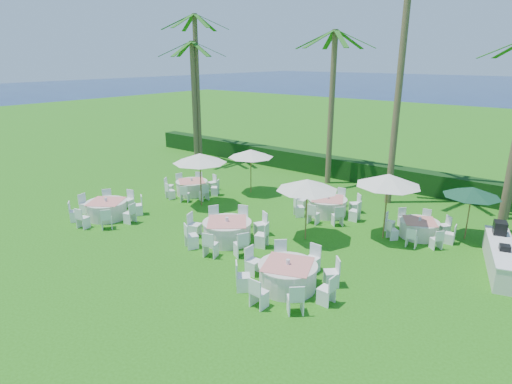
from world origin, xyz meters
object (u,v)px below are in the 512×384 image
Objects in this scene: banquet_table_e at (327,206)px; umbrella_green at (472,192)px; banquet_table_b at (227,231)px; banquet_table_c at (288,275)px; banquet_table_a at (107,209)px; banquet_table_f at (419,228)px; umbrella_b at (307,185)px; umbrella_d at (388,180)px; buffet_table at (501,256)px; umbrella_c at (251,153)px; umbrella_a at (200,158)px; banquet_table_d at (192,187)px.

umbrella_green is (5.85, 1.03, 1.60)m from banquet_table_e.
banquet_table_b is 1.02× the size of banquet_table_c.
banquet_table_a is 6.31m from banquet_table_b.
umbrella_b is at bearing -138.87° from banquet_table_f.
umbrella_d is 4.73m from buffet_table.
umbrella_c reaches higher than banquet_table_e.
buffet_table is at bearing -7.94° from banquet_table_e.
umbrella_a reaches higher than banquet_table_e.
banquet_table_e is at bearing 103.10° from umbrella_b.
banquet_table_c is at bearing -20.88° from banquet_table_b.
banquet_table_b is at bearing -137.69° from umbrella_b.
banquet_table_f is (12.05, 6.74, -0.06)m from banquet_table_a.
banquet_table_d is at bearing 150.25° from umbrella_a.
banquet_table_a reaches higher than banquet_table_e.
buffet_table is (7.45, -1.04, 0.06)m from banquet_table_e.
umbrella_d is (3.17, -0.96, 2.06)m from banquet_table_e.
banquet_table_c reaches higher than banquet_table_d.
banquet_table_c is at bearing -0.18° from banquet_table_a.
banquet_table_e is (-2.32, 6.73, -0.02)m from banquet_table_c.
umbrella_a is at bearing 153.39° from banquet_table_c.
buffet_table is at bearing 24.62° from banquet_table_b.
umbrella_a is at bearing 148.14° from banquet_table_b.
umbrella_c is at bearing 174.93° from banquet_table_e.
banquet_table_e is (1.65, 5.21, -0.03)m from banquet_table_b.
banquet_table_b is at bearing -138.56° from umbrella_d.
umbrella_green is 3.04m from buffet_table.
umbrella_b is 1.15× the size of umbrella_green.
banquet_table_a is at bearing -156.83° from umbrella_b.
banquet_table_b is 1.33× the size of umbrella_b.
banquet_table_c is at bearing -27.19° from banquet_table_d.
umbrella_c is (-4.99, 0.44, 1.77)m from banquet_table_e.
banquet_table_b is 7.92m from banquet_table_f.
umbrella_green is at bearing 38.56° from umbrella_b.
banquet_table_b reaches higher than banquet_table_d.
banquet_table_c is 0.85× the size of buffet_table.
umbrella_green is 0.56× the size of buffet_table.
banquet_table_b is at bearing -140.21° from umbrella_green.
banquet_table_b is 1.06× the size of banquet_table_e.
banquet_table_a is 1.09× the size of banquet_table_d.
banquet_table_e is 1.20× the size of umbrella_a.
umbrella_b is 0.93× the size of umbrella_d.
umbrella_green is (3.52, 7.76, 1.58)m from banquet_table_c.
banquet_table_d is 13.55m from umbrella_green.
umbrella_b is at bearing -141.44° from umbrella_green.
banquet_table_e is at bearing 163.16° from umbrella_d.
umbrella_c is at bearing 68.65° from banquet_table_a.
umbrella_d is (4.82, 4.25, 2.03)m from banquet_table_b.
umbrella_b is (6.30, -0.30, -0.11)m from umbrella_a.
umbrella_b is (8.49, 3.63, 1.90)m from banquet_table_a.
banquet_table_d is at bearing -136.25° from umbrella_c.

